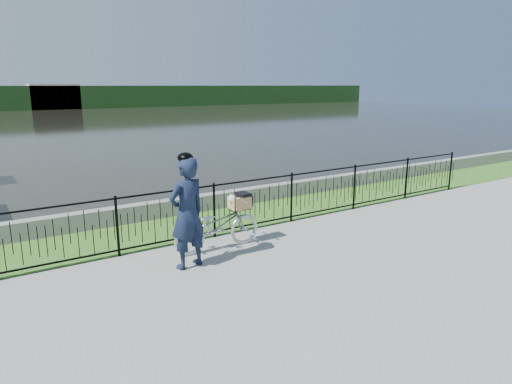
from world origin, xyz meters
TOP-DOWN VIEW (x-y plane):
  - ground at (0.00, 0.00)m, footprint 120.00×120.00m
  - grass_strip at (0.00, 2.60)m, footprint 60.00×2.00m
  - water at (0.00, 33.00)m, footprint 120.00×120.00m
  - quay_wall at (0.00, 3.60)m, footprint 60.00×0.30m
  - fence at (0.00, 1.60)m, footprint 14.00×0.06m
  - far_treeline at (0.00, 60.00)m, footprint 120.00×6.00m
  - far_building_right at (6.00, 58.50)m, footprint 6.00×3.00m
  - bicycle_rig at (-1.28, 0.93)m, footprint 1.79×0.62m
  - cyclist at (-2.13, 0.45)m, footprint 0.79×0.61m

SIDE VIEW (x-z plane):
  - ground at x=0.00m, z-range 0.00..0.00m
  - water at x=0.00m, z-range 0.00..0.00m
  - grass_strip at x=0.00m, z-range 0.00..0.01m
  - quay_wall at x=0.00m, z-range 0.00..0.40m
  - bicycle_rig at x=-1.28m, z-range -0.05..1.01m
  - fence at x=0.00m, z-range 0.00..1.15m
  - cyclist at x=-2.13m, z-range -0.02..1.99m
  - far_treeline at x=0.00m, z-range 0.00..3.00m
  - far_building_right at x=6.00m, z-range 0.00..3.20m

